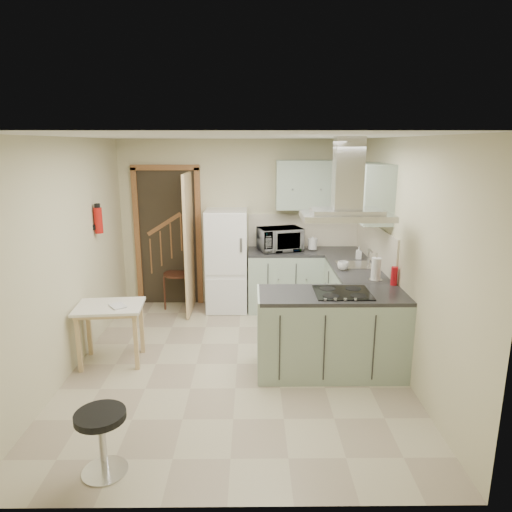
{
  "coord_description": "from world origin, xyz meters",
  "views": [
    {
      "loc": [
        0.17,
        -4.73,
        2.43
      ],
      "look_at": [
        0.22,
        0.45,
        1.15
      ],
      "focal_mm": 32.0,
      "sensor_mm": 36.0,
      "label": 1
    }
  ],
  "objects_px": {
    "drop_leaf_table": "(112,334)",
    "bentwood_chair": "(178,274)",
    "extractor_hood": "(346,216)",
    "microwave": "(280,239)",
    "stool": "(102,442)",
    "peninsula": "(331,333)",
    "fridge": "(227,260)"
  },
  "relations": [
    {
      "from": "extractor_hood",
      "to": "stool",
      "type": "relative_size",
      "value": 1.78
    },
    {
      "from": "bentwood_chair",
      "to": "stool",
      "type": "distance_m",
      "value": 3.68
    },
    {
      "from": "peninsula",
      "to": "extractor_hood",
      "type": "bearing_deg",
      "value": 0.0
    },
    {
      "from": "extractor_hood",
      "to": "drop_leaf_table",
      "type": "xyz_separation_m",
      "value": [
        -2.54,
        0.25,
        -1.38
      ]
    },
    {
      "from": "extractor_hood",
      "to": "bentwood_chair",
      "type": "relative_size",
      "value": 0.88
    },
    {
      "from": "stool",
      "to": "bentwood_chair",
      "type": "bearing_deg",
      "value": 89.9
    },
    {
      "from": "drop_leaf_table",
      "to": "stool",
      "type": "bearing_deg",
      "value": -80.59
    },
    {
      "from": "microwave",
      "to": "bentwood_chair",
      "type": "bearing_deg",
      "value": 159.0
    },
    {
      "from": "peninsula",
      "to": "microwave",
      "type": "bearing_deg",
      "value": 102.53
    },
    {
      "from": "stool",
      "to": "microwave",
      "type": "bearing_deg",
      "value": 66.62
    },
    {
      "from": "microwave",
      "to": "fridge",
      "type": "bearing_deg",
      "value": 164.02
    },
    {
      "from": "drop_leaf_table",
      "to": "stool",
      "type": "height_order",
      "value": "drop_leaf_table"
    },
    {
      "from": "bentwood_chair",
      "to": "stool",
      "type": "xyz_separation_m",
      "value": [
        -0.01,
        -3.67,
        -0.26
      ]
    },
    {
      "from": "extractor_hood",
      "to": "microwave",
      "type": "relative_size",
      "value": 1.48
    },
    {
      "from": "drop_leaf_table",
      "to": "microwave",
      "type": "bearing_deg",
      "value": 35.92
    },
    {
      "from": "extractor_hood",
      "to": "bentwood_chair",
      "type": "bearing_deg",
      "value": 134.47
    },
    {
      "from": "peninsula",
      "to": "bentwood_chair",
      "type": "relative_size",
      "value": 1.52
    },
    {
      "from": "drop_leaf_table",
      "to": "bentwood_chair",
      "type": "xyz_separation_m",
      "value": [
        0.47,
        1.86,
        0.17
      ]
    },
    {
      "from": "bentwood_chair",
      "to": "microwave",
      "type": "height_order",
      "value": "microwave"
    },
    {
      "from": "drop_leaf_table",
      "to": "stool",
      "type": "relative_size",
      "value": 1.43
    },
    {
      "from": "fridge",
      "to": "stool",
      "type": "height_order",
      "value": "fridge"
    },
    {
      "from": "drop_leaf_table",
      "to": "bentwood_chair",
      "type": "bearing_deg",
      "value": 70.67
    },
    {
      "from": "bentwood_chair",
      "to": "stool",
      "type": "relative_size",
      "value": 2.01
    },
    {
      "from": "fridge",
      "to": "extractor_hood",
      "type": "height_order",
      "value": "extractor_hood"
    },
    {
      "from": "peninsula",
      "to": "bentwood_chair",
      "type": "height_order",
      "value": "bentwood_chair"
    },
    {
      "from": "stool",
      "to": "microwave",
      "type": "relative_size",
      "value": 0.83
    },
    {
      "from": "bentwood_chair",
      "to": "drop_leaf_table",
      "type": "bearing_deg",
      "value": -101.35
    },
    {
      "from": "drop_leaf_table",
      "to": "stool",
      "type": "distance_m",
      "value": 1.87
    },
    {
      "from": "microwave",
      "to": "peninsula",
      "type": "bearing_deg",
      "value": -93.98
    },
    {
      "from": "fridge",
      "to": "peninsula",
      "type": "relative_size",
      "value": 0.97
    },
    {
      "from": "extractor_hood",
      "to": "bentwood_chair",
      "type": "distance_m",
      "value": 3.19
    },
    {
      "from": "stool",
      "to": "peninsula",
      "type": "bearing_deg",
      "value": 38.32
    }
  ]
}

